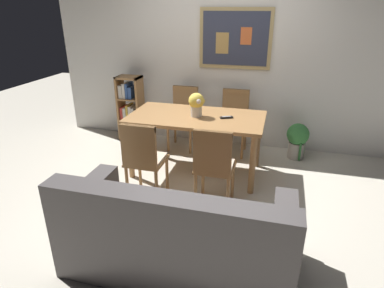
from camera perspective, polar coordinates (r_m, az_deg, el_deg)
name	(u,v)px	position (r m, az deg, el deg)	size (l,w,h in m)	color
ground_plane	(195,192)	(3.86, 0.50, -8.35)	(12.00, 12.00, 0.00)	beige
wall_back_with_painting	(224,58)	(4.96, 5.59, 14.73)	(5.20, 0.14, 2.60)	silver
dining_table	(196,123)	(4.06, 0.76, 3.65)	(1.65, 0.88, 0.76)	#9E7042
dining_chair_far_right	(234,116)	(4.76, 7.31, 4.78)	(0.40, 0.41, 0.91)	#9E7042
dining_chair_far_left	(184,112)	(4.90, -1.45, 5.50)	(0.40, 0.41, 0.91)	#9E7042
dining_chair_near_left	(143,155)	(3.52, -8.47, -1.98)	(0.40, 0.41, 0.91)	#9E7042
dining_chair_near_right	(214,162)	(3.35, 3.84, -3.14)	(0.40, 0.41, 0.91)	#9E7042
leather_couch	(177,237)	(2.70, -2.67, -15.80)	(1.80, 0.84, 0.84)	#514C4C
bookshelf	(131,111)	(5.28, -10.56, 5.58)	(0.36, 0.28, 1.02)	#9E7042
potted_ivy	(297,139)	(4.81, 17.84, 0.81)	(0.30, 0.30, 0.51)	#B2ADA3
flower_vase	(196,103)	(3.97, 0.78, 7.11)	(0.19, 0.20, 0.29)	beige
tv_remote	(226,117)	(3.96, 6.01, 4.63)	(0.16, 0.10, 0.02)	black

